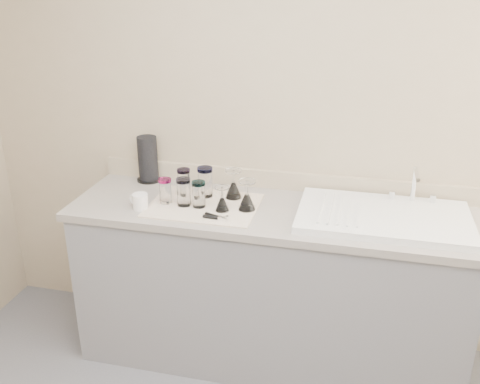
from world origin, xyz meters
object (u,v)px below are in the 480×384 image
(sink_unit, at_px, (384,216))
(tumbler_cyan, at_px, (184,181))
(can_opener, at_px, (216,217))
(white_mug, at_px, (140,201))
(tumbler_blue, at_px, (184,192))
(tumbler_lavender, at_px, (199,194))
(paper_towel_roll, at_px, (148,159))
(tumbler_purple, at_px, (205,182))
(tumbler_magenta, at_px, (165,191))
(goblet_front_left, at_px, (222,203))
(goblet_back_left, at_px, (234,188))
(goblet_front_right, at_px, (247,200))

(sink_unit, height_order, tumbler_cyan, sink_unit)
(can_opener, distance_m, white_mug, 0.42)
(tumbler_blue, bearing_deg, tumbler_lavender, -0.14)
(tumbler_cyan, distance_m, paper_towel_roll, 0.31)
(tumbler_purple, relative_size, white_mug, 1.36)
(tumbler_cyan, height_order, tumbler_magenta, tumbler_cyan)
(goblet_front_left, distance_m, white_mug, 0.42)
(tumbler_purple, bearing_deg, white_mug, -142.24)
(goblet_back_left, bearing_deg, goblet_front_right, -52.08)
(white_mug, bearing_deg, tumbler_magenta, 39.32)
(sink_unit, distance_m, can_opener, 0.81)
(tumbler_cyan, relative_size, paper_towel_roll, 0.53)
(tumbler_purple, height_order, white_mug, tumbler_purple)
(tumbler_cyan, distance_m, tumbler_purple, 0.12)
(tumbler_purple, bearing_deg, tumbler_magenta, -143.22)
(tumbler_magenta, bearing_deg, can_opener, -22.90)
(sink_unit, relative_size, tumbler_magenta, 6.25)
(tumbler_cyan, bearing_deg, white_mug, -124.96)
(goblet_back_left, bearing_deg, tumbler_magenta, -155.93)
(tumbler_cyan, bearing_deg, paper_towel_roll, 149.90)
(tumbler_cyan, xyz_separation_m, tumbler_blue, (0.05, -0.15, 0.00))
(goblet_front_left, height_order, paper_towel_roll, paper_towel_roll)
(tumbler_purple, xyz_separation_m, tumbler_blue, (-0.07, -0.14, -0.01))
(tumbler_magenta, xyz_separation_m, goblet_back_left, (0.32, 0.14, -0.01))
(tumbler_lavender, relative_size, goblet_back_left, 0.88)
(tumbler_blue, relative_size, tumbler_lavender, 1.06)
(goblet_front_right, bearing_deg, tumbler_blue, -175.87)
(tumbler_blue, height_order, goblet_back_left, goblet_back_left)
(tumbler_lavender, bearing_deg, goblet_back_left, 47.41)
(sink_unit, relative_size, can_opener, 6.17)
(tumbler_lavender, height_order, can_opener, tumbler_lavender)
(sink_unit, bearing_deg, can_opener, -166.19)
(goblet_front_left, bearing_deg, can_opener, -91.20)
(goblet_front_left, bearing_deg, tumbler_blue, 174.92)
(white_mug, bearing_deg, goblet_back_left, 28.28)
(tumbler_magenta, bearing_deg, goblet_back_left, 24.07)
(tumbler_magenta, bearing_deg, goblet_front_right, 1.93)
(tumbler_magenta, relative_size, goblet_front_right, 0.85)
(goblet_front_left, bearing_deg, sink_unit, 6.63)
(sink_unit, relative_size, paper_towel_roll, 3.16)
(tumbler_lavender, relative_size, goblet_front_right, 0.88)
(tumbler_magenta, bearing_deg, tumbler_lavender, -2.89)
(tumbler_cyan, bearing_deg, tumbler_purple, -4.26)
(tumbler_magenta, distance_m, goblet_front_right, 0.43)
(sink_unit, bearing_deg, tumbler_magenta, -176.66)
(tumbler_blue, bearing_deg, can_opener, -30.54)
(tumbler_lavender, bearing_deg, can_opener, -44.07)
(sink_unit, height_order, white_mug, sink_unit)
(sink_unit, distance_m, tumbler_blue, 1.00)
(goblet_front_left, xyz_separation_m, goblet_front_right, (0.12, 0.04, 0.01))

